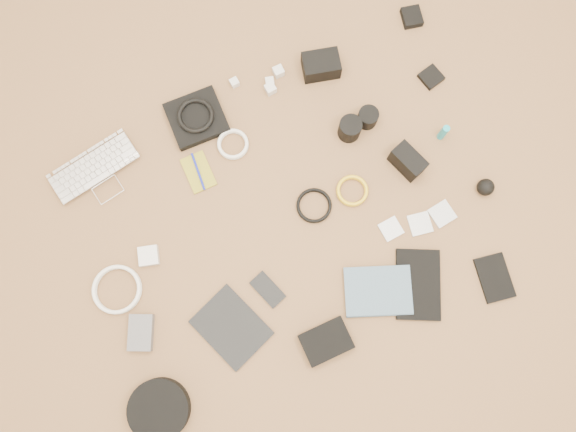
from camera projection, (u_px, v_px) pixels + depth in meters
name	position (u px, v px, depth m)	size (l,w,h in m)	color
room_shell	(280.00, 0.00, 0.64)	(4.04, 4.04, 2.58)	brown
laptop	(101.00, 177.00, 1.87)	(0.30, 0.21, 0.02)	silver
headphone_pouch	(197.00, 118.00, 1.91)	(0.18, 0.17, 0.03)	black
headphones	(196.00, 116.00, 1.89)	(0.13, 0.13, 0.02)	black
charger_a	(234.00, 83.00, 1.94)	(0.03, 0.03, 0.03)	silver
charger_b	(270.00, 82.00, 1.94)	(0.03, 0.03, 0.03)	silver
charger_c	(278.00, 71.00, 1.94)	(0.03, 0.03, 0.03)	silver
charger_d	(270.00, 89.00, 1.93)	(0.03, 0.03, 0.03)	silver
dslr_camera	(321.00, 65.00, 1.93)	(0.13, 0.09, 0.07)	black
lens_pouch	(412.00, 17.00, 1.99)	(0.07, 0.07, 0.03)	black
notebook_olive	(198.00, 172.00, 1.89)	(0.08, 0.13, 0.01)	olive
pen_blue	(198.00, 172.00, 1.88)	(0.01, 0.01, 0.13)	#151EAE
cable_white_a	(233.00, 145.00, 1.90)	(0.11, 0.11, 0.01)	white
lens_a	(350.00, 129.00, 1.88)	(0.08, 0.08, 0.08)	black
lens_b	(368.00, 117.00, 1.89)	(0.07, 0.07, 0.06)	black
card_reader	(431.00, 77.00, 1.95)	(0.07, 0.07, 0.02)	black
power_brick	(149.00, 256.00, 1.82)	(0.06, 0.06, 0.03)	silver
cable_white_b	(118.00, 290.00, 1.81)	(0.16, 0.16, 0.01)	white
cable_black	(314.00, 206.00, 1.86)	(0.12, 0.12, 0.01)	black
cable_yellow	(352.00, 191.00, 1.87)	(0.11, 0.11, 0.01)	gold
flash	(408.00, 161.00, 1.85)	(0.06, 0.12, 0.09)	black
lens_cleaner	(443.00, 132.00, 1.87)	(0.02, 0.02, 0.08)	#1B9AB0
battery_charger	(141.00, 333.00, 1.77)	(0.07, 0.11, 0.03)	#56565B
tablet	(231.00, 327.00, 1.79)	(0.17, 0.22, 0.01)	black
phone	(268.00, 290.00, 1.81)	(0.06, 0.11, 0.01)	black
filter_case_left	(391.00, 229.00, 1.85)	(0.07, 0.07, 0.01)	silver
filter_case_mid	(420.00, 224.00, 1.85)	(0.07, 0.07, 0.01)	silver
filter_case_right	(442.00, 214.00, 1.86)	(0.07, 0.07, 0.01)	silver
air_blower	(486.00, 187.00, 1.85)	(0.06, 0.06, 0.06)	black
headphone_case	(159.00, 409.00, 1.72)	(0.19, 0.19, 0.05)	black
drive_case	(326.00, 341.00, 1.76)	(0.15, 0.11, 0.04)	black
paperback	(380.00, 316.00, 1.79)	(0.16, 0.21, 0.02)	#476178
notebook_black_a	(418.00, 285.00, 1.81)	(0.14, 0.23, 0.02)	black
notebook_black_b	(495.00, 278.00, 1.82)	(0.10, 0.15, 0.01)	black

